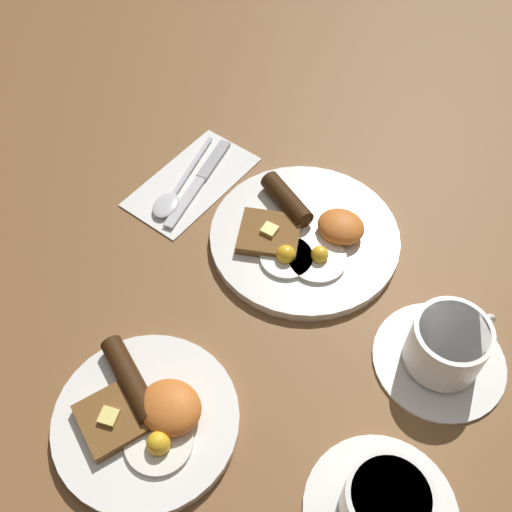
# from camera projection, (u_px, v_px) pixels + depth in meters

# --- Properties ---
(ground_plane) EXTENTS (3.00, 3.00, 0.00)m
(ground_plane) POSITION_uv_depth(u_px,v_px,m) (304.00, 240.00, 0.86)
(ground_plane) COLOR brown
(breakfast_plate_near) EXTENTS (0.27, 0.27, 0.05)m
(breakfast_plate_near) POSITION_uv_depth(u_px,v_px,m) (304.00, 235.00, 0.85)
(breakfast_plate_near) COLOR white
(breakfast_plate_near) RESTS_ON ground_plane
(breakfast_plate_far) EXTENTS (0.22, 0.22, 0.05)m
(breakfast_plate_far) POSITION_uv_depth(u_px,v_px,m) (147.00, 416.00, 0.69)
(breakfast_plate_far) COLOR white
(breakfast_plate_far) RESTS_ON ground_plane
(teacup_near) EXTENTS (0.16, 0.16, 0.08)m
(teacup_near) POSITION_uv_depth(u_px,v_px,m) (446.00, 348.00, 0.72)
(teacup_near) COLOR white
(teacup_near) RESTS_ON ground_plane
(teacup_far) EXTENTS (0.17, 0.17, 0.07)m
(teacup_far) POSITION_uv_depth(u_px,v_px,m) (384.00, 506.00, 0.62)
(teacup_far) COLOR white
(teacup_far) RESTS_ON ground_plane
(napkin) EXTENTS (0.13, 0.22, 0.01)m
(napkin) POSITION_uv_depth(u_px,v_px,m) (192.00, 181.00, 0.93)
(napkin) COLOR white
(napkin) RESTS_ON ground_plane
(knife) EXTENTS (0.04, 0.20, 0.01)m
(knife) POSITION_uv_depth(u_px,v_px,m) (202.00, 177.00, 0.92)
(knife) COLOR silver
(knife) RESTS_ON napkin
(spoon) EXTENTS (0.05, 0.19, 0.01)m
(spoon) POSITION_uv_depth(u_px,v_px,m) (171.00, 197.00, 0.90)
(spoon) COLOR silver
(spoon) RESTS_ON napkin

